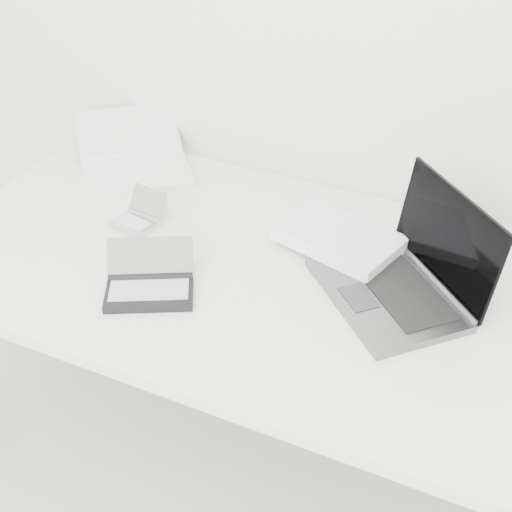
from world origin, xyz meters
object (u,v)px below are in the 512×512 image
at_px(desk, 276,289).
at_px(netbook_open_white, 134,162).
at_px(laptop_large, 377,261).
at_px(palmtop_charcoal, 150,285).

height_order(desk, netbook_open_white, netbook_open_white).
relative_size(laptop_large, palmtop_charcoal, 2.22).
bearing_deg(palmtop_charcoal, desk, 11.96).
height_order(desk, palmtop_charcoal, palmtop_charcoal).
xyz_separation_m(netbook_open_white, palmtop_charcoal, (0.32, -0.44, -0.00)).
xyz_separation_m(desk, laptop_large, (0.20, 0.08, 0.08)).
bearing_deg(netbook_open_white, laptop_large, -53.67).
xyz_separation_m(laptop_large, palmtop_charcoal, (-0.41, -0.26, -0.02)).
bearing_deg(netbook_open_white, desk, -66.20).
distance_m(desk, laptop_large, 0.23).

